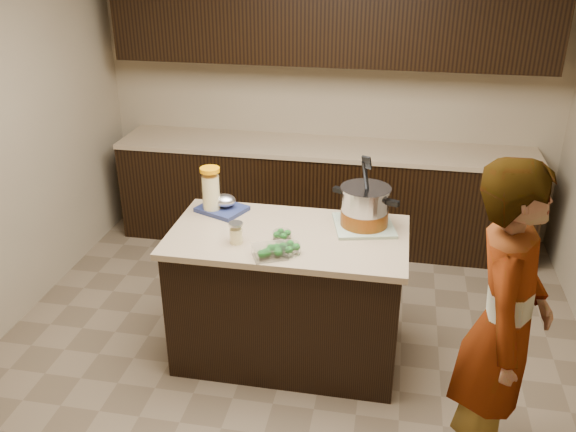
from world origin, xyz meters
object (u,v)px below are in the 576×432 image
Objects in this scene: island at (288,296)px; lemonade_pitcher at (211,192)px; stock_pot at (365,209)px; person at (503,328)px.

island is 4.73× the size of lemonade_pitcher.
island is at bearing -21.16° from lemonade_pitcher.
person reaches higher than stock_pot.
lemonade_pitcher is at bearing 158.84° from island.
stock_pot is 1.44× the size of lemonade_pitcher.
lemonade_pitcher is at bearing -159.41° from stock_pot.
stock_pot is (0.45, 0.18, 0.57)m from island.
island is 0.83m from lemonade_pitcher.
island is 1.44m from person.
island is at bearing 72.25° from person.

